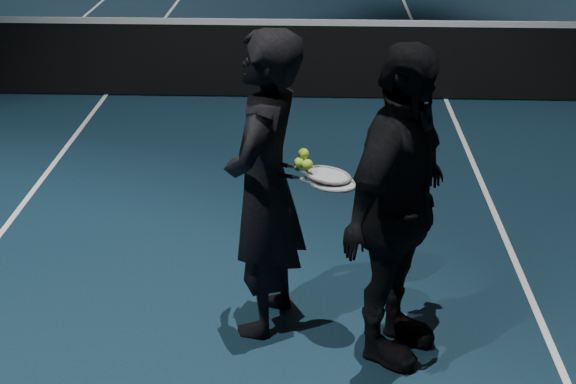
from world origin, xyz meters
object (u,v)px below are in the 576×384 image
player_a (265,187)px  tennis_balls (303,161)px  racket_upper (328,175)px  racket_lower (333,184)px  player_b (397,210)px

player_a → tennis_balls: bearing=87.7°
player_a → racket_upper: size_ratio=2.95×
player_a → tennis_balls: (0.24, -0.08, 0.22)m
racket_lower → tennis_balls: 0.23m
player_a → tennis_balls: size_ratio=16.74×
player_b → racket_lower: player_b is taller
tennis_balls → racket_upper: bearing=-5.8°
player_b → tennis_balls: bearing=100.0°
racket_lower → racket_upper: bearing=141.3°
racket_lower → tennis_balls: bearing=178.5°
racket_lower → player_b: bearing=0.0°
racket_lower → player_a: bearing=180.0°
player_b → racket_upper: size_ratio=2.95×
player_a → player_b: (0.80, -0.28, 0.00)m
player_b → racket_lower: size_ratio=2.95×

